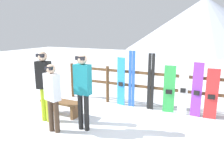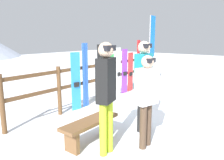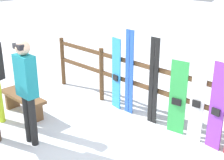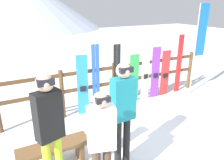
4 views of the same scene
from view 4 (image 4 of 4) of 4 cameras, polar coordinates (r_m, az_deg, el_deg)
ground_plane at (r=4.72m, az=11.37°, el=-14.96°), size 40.00×40.00×0.00m
mountain_backdrop at (r=26.86m, az=-23.99°, el=18.63°), size 18.00×18.00×6.00m
fence at (r=5.73m, az=0.47°, el=-0.19°), size 5.66×0.10×1.19m
bench at (r=3.94m, az=-14.89°, el=-17.44°), size 1.19×0.36×0.43m
person_black at (r=3.11m, az=-16.08°, el=-11.07°), size 0.40×0.29×1.81m
person_teal at (r=3.48m, az=2.87°, el=-7.03°), size 0.38×0.24×1.81m
person_white at (r=3.03m, az=-2.78°, el=-14.69°), size 0.42×0.30×1.59m
snowboard_blue at (r=5.32m, az=-7.66°, el=-1.49°), size 0.27×0.09×1.51m
ski_pair_blue at (r=5.41m, az=-4.24°, el=0.27°), size 0.20×0.02×1.73m
ski_pair_black at (r=5.67m, az=1.27°, el=0.96°), size 0.19×0.02×1.68m
snowboard_green at (r=5.99m, az=5.77°, el=0.25°), size 0.32×0.09×1.36m
snowboard_white at (r=6.17m, az=8.74°, el=1.64°), size 0.25×0.07×1.56m
snowboard_purple at (r=6.39m, az=11.27°, el=1.83°), size 0.27×0.07×1.50m
snowboard_red at (r=6.64m, az=13.70°, el=1.70°), size 0.32×0.07×1.36m
ski_pair_red at (r=6.94m, az=17.10°, el=3.99°), size 0.20×0.02×1.78m
rental_flag at (r=6.86m, az=21.83°, el=10.01°), size 0.40×0.04×2.64m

